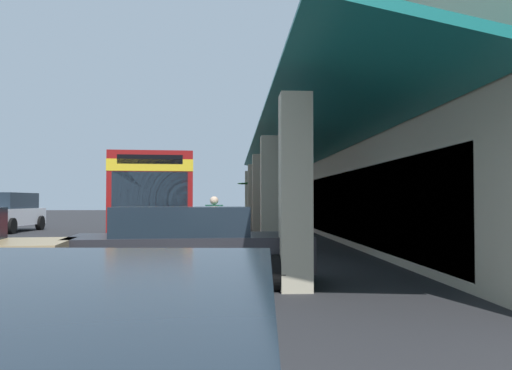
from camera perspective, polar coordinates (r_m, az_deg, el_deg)
The scene contains 8 objects.
ground at distance 23.69m, azimuth 9.95°, elevation -5.55°, with size 120.00×120.00×0.00m, color #262628.
curb_strip at distance 20.85m, azimuth -3.92°, elevation -5.93°, with size 35.69×0.50×0.12m, color #9E998E.
plaza_building at distance 22.80m, azimuth 21.09°, elevation 3.09°, with size 30.04×13.80×6.91m.
transit_bus at distance 21.07m, azimuth -10.75°, elevation -0.98°, with size 11.39×3.53×3.34m.
parked_sedan_charcoal at distance 9.74m, azimuth -7.65°, elevation -6.65°, with size 2.74×4.56×1.47m.
parked_suv_white at distance 28.49m, azimuth -26.08°, elevation -2.70°, with size 4.87×2.33×1.97m.
pedestrian at distance 13.71m, azimuth -4.73°, elevation -4.37°, with size 0.60×0.49×1.70m.
potted_palm at distance 29.98m, azimuth -0.60°, elevation -3.39°, with size 2.04×1.56×2.69m.
Camera 1 is at (23.06, 2.83, 1.59)m, focal length 35.67 mm.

